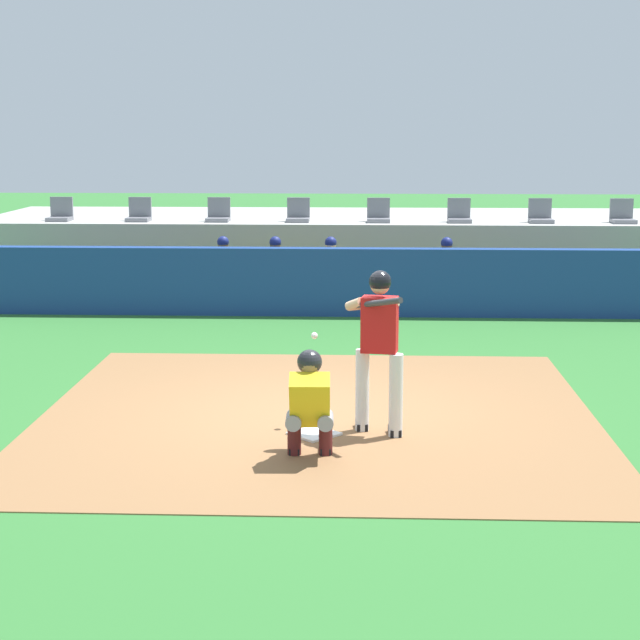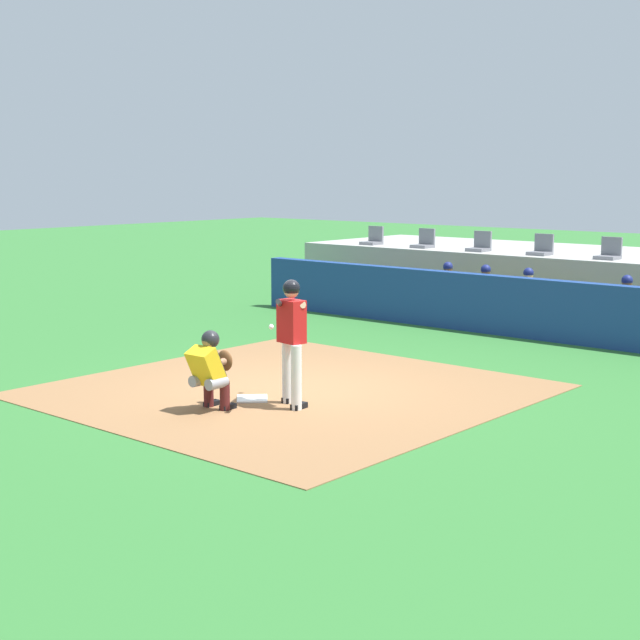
{
  "view_description": "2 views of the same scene",
  "coord_description": "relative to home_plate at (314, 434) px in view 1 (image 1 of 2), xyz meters",
  "views": [
    {
      "loc": [
        0.53,
        -11.66,
        3.32
      ],
      "look_at": [
        0.0,
        0.7,
        1.0
      ],
      "focal_mm": 58.41,
      "sensor_mm": 36.0,
      "label": 1
    },
    {
      "loc": [
        9.39,
        -10.11,
        3.25
      ],
      "look_at": [
        0.0,
        0.7,
        1.0
      ],
      "focal_mm": 52.5,
      "sensor_mm": 36.0,
      "label": 2
    }
  ],
  "objects": [
    {
      "name": "dugout_player_2",
      "position": [
        -0.09,
        8.14,
        0.65
      ],
      "size": [
        0.49,
        0.7,
        1.3
      ],
      "color": "#939399",
      "rests_on": "ground"
    },
    {
      "name": "home_plate",
      "position": [
        0.0,
        0.0,
        0.0
      ],
      "size": [
        0.62,
        0.62,
        0.02
      ],
      "primitive_type": "cube",
      "rotation": [
        0.0,
        0.0,
        0.79
      ],
      "color": "white",
      "rests_on": "dirt_infield"
    },
    {
      "name": "stadium_seat_3",
      "position": [
        -0.81,
        10.18,
        1.51
      ],
      "size": [
        0.46,
        0.46,
        0.48
      ],
      "color": "slate",
      "rests_on": "stands_platform"
    },
    {
      "name": "stands_platform",
      "position": [
        0.0,
        11.7,
        0.68
      ],
      "size": [
        15.0,
        4.4,
        1.4
      ],
      "primitive_type": "cube",
      "color": "#9E9E99",
      "rests_on": "ground"
    },
    {
      "name": "dugout_wall",
      "position": [
        0.0,
        7.3,
        0.58
      ],
      "size": [
        13.0,
        0.3,
        1.2
      ],
      "primitive_type": "cube",
      "color": "navy",
      "rests_on": "ground"
    },
    {
      "name": "dirt_infield",
      "position": [
        0.0,
        0.8,
        -0.02
      ],
      "size": [
        6.4,
        6.4,
        0.01
      ],
      "primitive_type": "cube",
      "color": "olive",
      "rests_on": "ground"
    },
    {
      "name": "dugout_player_3",
      "position": [
        2.05,
        8.14,
        0.65
      ],
      "size": [
        0.49,
        0.7,
        1.3
      ],
      "color": "#939399",
      "rests_on": "ground"
    },
    {
      "name": "catcher_crouched",
      "position": [
        -0.01,
        -0.78,
        0.59
      ],
      "size": [
        0.49,
        1.57,
        1.13
      ],
      "color": "gray",
      "rests_on": "ground"
    },
    {
      "name": "batter_at_plate",
      "position": [
        0.69,
        0.09,
        1.01
      ],
      "size": [
        0.64,
        0.81,
        1.8
      ],
      "color": "silver",
      "rests_on": "ground"
    },
    {
      "name": "stadium_seat_7",
      "position": [
        5.69,
        10.18,
        1.51
      ],
      "size": [
        0.46,
        0.46,
        0.48
      ],
      "color": "slate",
      "rests_on": "stands_platform"
    },
    {
      "name": "ground_plane",
      "position": [
        0.0,
        0.8,
        -0.02
      ],
      "size": [
        80.0,
        80.0,
        0.0
      ],
      "primitive_type": "plane",
      "color": "#2D6B2D"
    },
    {
      "name": "dugout_bench",
      "position": [
        0.0,
        8.3,
        0.2
      ],
      "size": [
        11.8,
        0.44,
        0.45
      ],
      "primitive_type": "cube",
      "color": "olive",
      "rests_on": "ground"
    },
    {
      "name": "stadium_seat_0",
      "position": [
        -5.69,
        10.18,
        1.51
      ],
      "size": [
        0.46,
        0.46,
        0.48
      ],
      "color": "slate",
      "rests_on": "stands_platform"
    },
    {
      "name": "dugout_player_1",
      "position": [
        -1.12,
        8.14,
        0.65
      ],
      "size": [
        0.49,
        0.7,
        1.3
      ],
      "color": "#939399",
      "rests_on": "ground"
    },
    {
      "name": "stadium_seat_2",
      "position": [
        -2.44,
        10.18,
        1.51
      ],
      "size": [
        0.46,
        0.46,
        0.48
      ],
      "color": "slate",
      "rests_on": "stands_platform"
    },
    {
      "name": "dugout_player_0",
      "position": [
        -2.09,
        8.14,
        0.65
      ],
      "size": [
        0.49,
        0.7,
        1.3
      ],
      "color": "#939399",
      "rests_on": "ground"
    },
    {
      "name": "stadium_seat_5",
      "position": [
        2.44,
        10.18,
        1.51
      ],
      "size": [
        0.46,
        0.46,
        0.48
      ],
      "color": "slate",
      "rests_on": "stands_platform"
    },
    {
      "name": "stadium_seat_4",
      "position": [
        0.81,
        10.18,
        1.51
      ],
      "size": [
        0.46,
        0.46,
        0.48
      ],
      "color": "slate",
      "rests_on": "stands_platform"
    },
    {
      "name": "stadium_seat_6",
      "position": [
        4.06,
        10.18,
        1.51
      ],
      "size": [
        0.46,
        0.46,
        0.48
      ],
      "color": "slate",
      "rests_on": "stands_platform"
    },
    {
      "name": "stadium_seat_1",
      "position": [
        -4.06,
        10.18,
        1.51
      ],
      "size": [
        0.46,
        0.46,
        0.48
      ],
      "color": "slate",
      "rests_on": "stands_platform"
    }
  ]
}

